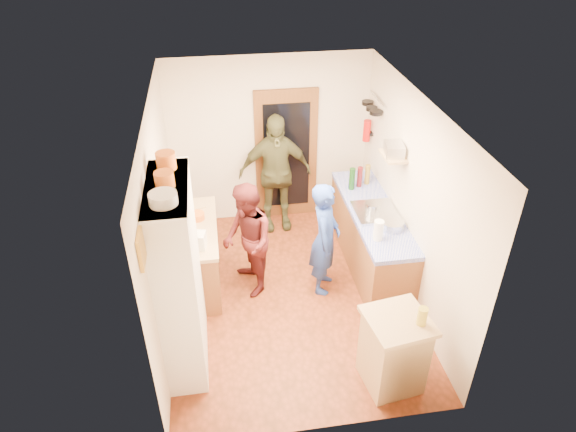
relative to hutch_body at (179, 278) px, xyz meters
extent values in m
cube|color=brown|center=(1.30, 0.80, -1.11)|extent=(3.00, 4.00, 0.02)
cube|color=silver|center=(1.30, 0.80, 1.51)|extent=(3.00, 4.00, 0.02)
cube|color=beige|center=(1.30, 2.81, 0.20)|extent=(3.00, 0.02, 2.60)
cube|color=beige|center=(1.30, -1.21, 0.20)|extent=(3.00, 0.02, 2.60)
cube|color=beige|center=(-0.21, 0.80, 0.20)|extent=(0.02, 4.00, 2.60)
cube|color=beige|center=(2.81, 0.80, 0.20)|extent=(0.02, 4.00, 2.60)
cube|color=brown|center=(1.55, 2.77, -0.05)|extent=(0.95, 0.06, 2.10)
cube|color=black|center=(1.55, 2.74, -0.05)|extent=(0.70, 0.02, 1.70)
cube|color=white|center=(0.00, 0.00, 0.00)|extent=(0.40, 1.20, 2.20)
cube|color=white|center=(0.00, 0.00, 1.08)|extent=(0.40, 1.14, 0.04)
cylinder|color=white|center=(0.00, -0.31, 1.15)|extent=(0.25, 0.25, 0.10)
cylinder|color=orange|center=(0.00, 0.00, 1.17)|extent=(0.18, 0.18, 0.15)
cylinder|color=orange|center=(0.00, 0.36, 1.19)|extent=(0.19, 0.19, 0.17)
cube|color=brown|center=(0.10, 1.25, -0.68)|extent=(0.60, 1.40, 0.85)
cube|color=tan|center=(0.10, 1.25, -0.23)|extent=(0.64, 1.44, 0.05)
cube|color=white|center=(0.15, 0.81, -0.10)|extent=(0.29, 0.23, 0.20)
cylinder|color=white|center=(0.05, 1.08, -0.12)|extent=(0.18, 0.18, 0.16)
cylinder|color=orange|center=(0.18, 1.43, -0.16)|extent=(0.19, 0.19, 0.09)
cube|color=tan|center=(0.12, 1.74, -0.19)|extent=(0.35, 0.29, 0.02)
cube|color=brown|center=(2.50, 1.30, -0.68)|extent=(0.60, 2.20, 0.84)
cube|color=#0E1FBA|center=(2.50, 1.30, -0.23)|extent=(0.62, 2.22, 0.06)
cube|color=silver|center=(2.50, 1.21, -0.18)|extent=(0.55, 0.58, 0.04)
cylinder|color=silver|center=(2.45, 1.19, -0.10)|extent=(0.20, 0.20, 0.13)
cylinder|color=#143F14|center=(2.35, 1.88, -0.04)|extent=(0.10, 0.10, 0.32)
cylinder|color=#591419|center=(2.48, 1.94, -0.05)|extent=(0.09, 0.09, 0.30)
cylinder|color=olive|center=(2.61, 2.00, -0.05)|extent=(0.09, 0.09, 0.29)
cylinder|color=white|center=(2.35, 0.63, -0.07)|extent=(0.15, 0.15, 0.26)
cylinder|color=silver|center=(2.60, 0.82, -0.15)|extent=(0.35, 0.35, 0.11)
cube|color=tan|center=(2.14, -0.74, -0.67)|extent=(0.63, 0.63, 0.86)
cube|color=tan|center=(2.14, -0.74, -0.22)|extent=(0.71, 0.71, 0.05)
cube|color=white|center=(2.09, -0.70, -0.21)|extent=(0.39, 0.33, 0.02)
cylinder|color=#AD9E2D|center=(2.34, -0.83, -0.09)|extent=(0.11, 0.11, 0.20)
cylinder|color=silver|center=(2.76, 2.33, 0.95)|extent=(0.02, 0.65, 0.02)
cylinder|color=black|center=(2.70, 2.15, 0.82)|extent=(0.18, 0.18, 0.05)
cylinder|color=black|center=(2.70, 2.35, 0.80)|extent=(0.16, 0.16, 0.05)
cylinder|color=black|center=(2.70, 2.55, 0.81)|extent=(0.17, 0.17, 0.05)
cube|color=tan|center=(2.67, 1.25, 0.60)|extent=(0.26, 0.42, 0.03)
cube|color=silver|center=(2.67, 1.25, 0.69)|extent=(0.26, 0.33, 0.15)
cube|color=black|center=(2.77, 2.50, 0.35)|extent=(0.06, 0.10, 0.04)
cylinder|color=red|center=(2.71, 2.50, 0.40)|extent=(0.11, 0.11, 0.32)
cube|color=gold|center=(-0.18, -0.75, 0.95)|extent=(0.03, 0.25, 0.30)
imported|color=#243F9C|center=(1.78, 0.87, -0.32)|extent=(0.53, 0.66, 1.56)
imported|color=#4C1819|center=(0.81, 1.06, -0.33)|extent=(0.72, 0.85, 1.55)
imported|color=#414125|center=(1.35, 2.46, -0.17)|extent=(1.09, 0.46, 1.85)
camera|label=1|loc=(0.48, -4.25, 3.44)|focal=32.00mm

